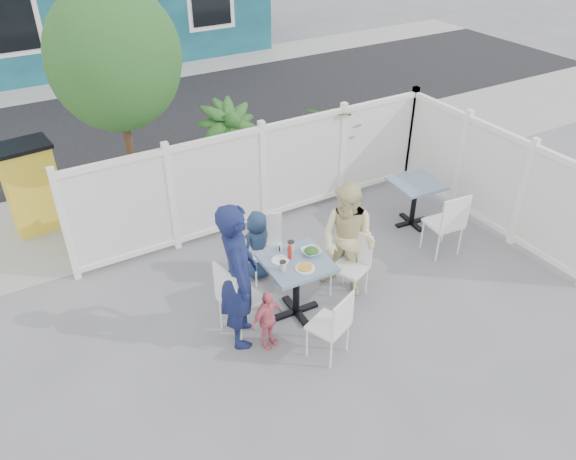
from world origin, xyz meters
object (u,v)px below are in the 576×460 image
chair_right (353,260)px  woman (348,241)px  toddler (267,320)px  man (238,276)px  chair_near (334,322)px  spare_table (415,192)px  utility_cabinet (32,189)px  chair_back (267,242)px  boy (258,245)px  main_table (296,273)px  chair_left (236,296)px

chair_right → woman: woman is taller
toddler → man: bearing=111.5°
toddler → chair_near: bearing=-58.5°
man → toddler: 0.63m
spare_table → man: bearing=-165.1°
utility_cabinet → chair_right: (3.23, -3.74, -0.15)m
chair_back → boy: size_ratio=0.93×
chair_back → main_table: bearing=108.0°
utility_cabinet → toddler: 4.44m
chair_left → spare_table: bearing=92.8°
chair_near → toddler: chair_near is taller
main_table → chair_near: size_ratio=0.92×
main_table → boy: 0.95m
chair_right → woman: (-0.04, 0.08, 0.26)m
chair_back → woman: bearing=155.0°
spare_table → chair_back: size_ratio=0.83×
chair_right → chair_back: bearing=17.9°
utility_cabinet → chair_right: utility_cabinet is taller
man → main_table: bearing=-65.5°
spare_table → chair_left: 3.55m
spare_table → main_table: bearing=-161.6°
utility_cabinet → man: bearing=-72.4°
chair_left → man: man is taller
chair_near → woman: 1.26m
chair_right → man: bearing=67.2°
utility_cabinet → spare_table: size_ratio=1.75×
utility_cabinet → man: size_ratio=0.73×
chair_left → toddler: chair_left is taller
chair_right → utility_cabinet: bearing=17.2°
chair_right → man: (-1.62, -0.02, 0.40)m
chair_back → toddler: (-0.64, -1.18, -0.15)m
spare_table → chair_right: (-1.81, -0.89, -0.05)m
woman → chair_back: bearing=-162.0°
utility_cabinet → main_table: (2.38, -3.73, -0.04)m
main_table → spare_table: main_table is taller
utility_cabinet → boy: size_ratio=1.35×
boy → man: bearing=38.6°
chair_left → chair_back: (0.86, 0.83, -0.05)m
spare_table → toddler: 3.45m
chair_near → spare_table: bearing=10.2°
utility_cabinet → woman: 4.85m
spare_table → chair_right: chair_right is taller
chair_back → woman: woman is taller
chair_left → chair_right: (1.64, -0.05, -0.07)m
utility_cabinet → chair_back: 3.77m
spare_table → chair_left: chair_left is taller
utility_cabinet → man: 4.10m
main_table → chair_near: chair_near is taller
chair_left → boy: 1.18m
spare_table → woman: (-1.85, -0.81, 0.21)m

